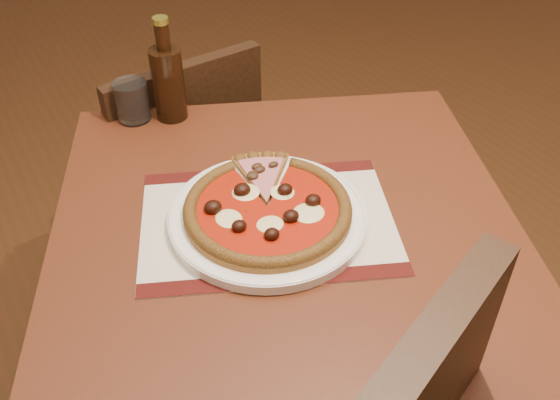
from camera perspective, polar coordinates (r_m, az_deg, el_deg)
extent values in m
cube|color=#552D18|center=(2.28, -0.62, -0.51)|extent=(5.00, 6.00, 0.02)
cube|color=#582715|center=(1.09, 0.53, -2.59)|extent=(1.05, 1.05, 0.04)
cylinder|color=#582715|center=(1.62, -13.53, -4.98)|extent=(0.05, 0.05, 0.71)
cylinder|color=#582715|center=(1.66, 11.02, -3.08)|extent=(0.05, 0.05, 0.71)
cube|color=black|center=(1.78, -10.20, 2.06)|extent=(0.42, 0.42, 0.04)
cylinder|color=black|center=(2.08, -7.58, 1.45)|extent=(0.03, 0.03, 0.38)
cylinder|color=black|center=(1.99, -15.91, -1.99)|extent=(0.03, 0.03, 0.38)
cylinder|color=black|center=(1.86, -2.60, -3.74)|extent=(0.03, 0.03, 0.38)
cylinder|color=black|center=(1.76, -11.77, -7.94)|extent=(0.03, 0.03, 0.38)
cube|color=black|center=(1.52, -8.15, 5.35)|extent=(0.39, 0.07, 0.41)
cube|color=beige|center=(1.08, -1.13, -1.97)|extent=(0.52, 0.46, 0.00)
cylinder|color=white|center=(1.07, -1.13, -1.57)|extent=(0.34, 0.34, 0.02)
cylinder|color=#925C23|center=(1.06, -1.14, -0.96)|extent=(0.29, 0.29, 0.01)
torus|color=brown|center=(1.06, -1.15, -0.71)|extent=(0.29, 0.29, 0.02)
cylinder|color=#912007|center=(1.06, -1.15, -0.67)|extent=(0.24, 0.24, 0.00)
ellipsoid|color=#F5E8A5|center=(1.08, -3.00, 0.73)|extent=(0.05, 0.04, 0.01)
ellipsoid|color=#F5E8A5|center=(1.03, -5.20, -1.72)|extent=(0.05, 0.04, 0.01)
ellipsoid|color=#F5E8A5|center=(1.01, -0.89, -2.30)|extent=(0.05, 0.04, 0.01)
ellipsoid|color=#F5E8A5|center=(1.04, 3.13, -1.14)|extent=(0.05, 0.04, 0.01)
ellipsoid|color=#F5E8A5|center=(1.08, 0.32, 0.95)|extent=(0.05, 0.04, 0.01)
ellipsoid|color=black|center=(1.08, -3.58, 1.35)|extent=(0.03, 0.02, 0.02)
ellipsoid|color=black|center=(1.04, -6.09, -0.26)|extent=(0.03, 0.02, 0.02)
ellipsoid|color=black|center=(1.01, -3.35, -1.64)|extent=(0.03, 0.02, 0.02)
ellipsoid|color=black|center=(0.98, -0.68, -3.32)|extent=(0.03, 0.02, 0.02)
ellipsoid|color=black|center=(1.02, 1.45, -1.31)|extent=(0.03, 0.02, 0.02)
ellipsoid|color=black|center=(1.05, 3.71, 0.41)|extent=(0.03, 0.02, 0.02)
ellipsoid|color=black|center=(1.08, 0.83, 1.65)|extent=(0.03, 0.02, 0.02)
ellipsoid|color=#372114|center=(1.10, -0.87, 1.68)|extent=(0.02, 0.02, 0.01)
ellipsoid|color=#372114|center=(1.13, -1.02, 2.94)|extent=(0.02, 0.02, 0.01)
ellipsoid|color=#372114|center=(1.10, -1.33, 1.69)|extent=(0.02, 0.02, 0.01)
ellipsoid|color=#372114|center=(1.13, -1.83, 2.91)|extent=(0.02, 0.02, 0.01)
ellipsoid|color=#372114|center=(1.10, -1.79, 1.64)|extent=(0.02, 0.02, 0.01)
ellipsoid|color=#372114|center=(1.13, -2.62, 2.79)|extent=(0.02, 0.02, 0.01)
cylinder|color=white|center=(1.36, -13.39, 8.79)|extent=(0.07, 0.07, 0.09)
cylinder|color=#341C0D|center=(1.33, -10.16, 10.38)|extent=(0.07, 0.07, 0.15)
cylinder|color=#341C0D|center=(1.28, -10.68, 14.28)|extent=(0.03, 0.03, 0.07)
cylinder|color=#9EA336|center=(1.27, -10.89, 15.83)|extent=(0.03, 0.03, 0.01)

